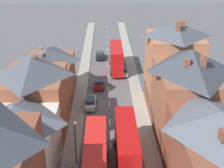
# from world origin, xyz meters

# --- Properties ---
(pavement_left) EXTENTS (2.20, 104.00, 0.14)m
(pavement_left) POSITION_xyz_m (-5.10, 38.00, 0.07)
(pavement_left) COLOR gray
(pavement_left) RESTS_ON ground
(pavement_right) EXTENTS (2.20, 104.00, 0.14)m
(pavement_right) POSITION_xyz_m (5.10, 38.00, 0.07)
(pavement_right) COLOR gray
(pavement_right) RESTS_ON ground
(centre_line_dashes) EXTENTS (0.14, 97.80, 0.01)m
(centre_line_dashes) POSITION_xyz_m (0.00, 36.00, 0.01)
(centre_line_dashes) COLOR silver
(centre_line_dashes) RESTS_ON ground
(terrace_row_left) EXTENTS (8.00, 50.59, 14.06)m
(terrace_row_left) POSITION_xyz_m (-10.18, 11.09, 5.57)
(terrace_row_left) COLOR silver
(terrace_row_left) RESTS_ON ground
(terrace_row_right) EXTENTS (8.00, 47.90, 14.40)m
(terrace_row_right) POSITION_xyz_m (10.19, 10.69, 6.11)
(terrace_row_right) COLOR #ADB2B7
(terrace_row_right) RESTS_ON ground
(double_decker_bus_lead) EXTENTS (2.74, 10.80, 5.30)m
(double_decker_bus_lead) POSITION_xyz_m (1.79, 45.52, 2.82)
(double_decker_bus_lead) COLOR red
(double_decker_bus_lead) RESTS_ON ground
(double_decker_bus_mid_street) EXTENTS (2.74, 10.80, 5.30)m
(double_decker_bus_mid_street) POSITION_xyz_m (-1.81, 11.51, 2.82)
(double_decker_bus_mid_street) COLOR red
(double_decker_bus_mid_street) RESTS_ON ground
(double_decker_bus_far_approaching) EXTENTS (2.74, 10.80, 5.30)m
(double_decker_bus_far_approaching) POSITION_xyz_m (1.79, 13.93, 2.82)
(double_decker_bus_far_approaching) COLOR #B70F0F
(double_decker_bus_far_approaching) RESTS_ON ground
(car_near_silver) EXTENTS (1.90, 4.42, 1.62)m
(car_near_silver) POSITION_xyz_m (3.10, 42.82, 0.82)
(car_near_silver) COLOR #B7BABF
(car_near_silver) RESTS_ON ground
(car_parked_left_a) EXTENTS (1.90, 3.98, 1.70)m
(car_parked_left_a) POSITION_xyz_m (-1.80, 36.44, 0.85)
(car_parked_left_a) COLOR maroon
(car_parked_left_a) RESTS_ON ground
(car_mid_black) EXTENTS (1.90, 4.54, 1.62)m
(car_mid_black) POSITION_xyz_m (-3.10, 28.96, 0.82)
(car_mid_black) COLOR silver
(car_mid_black) RESTS_ON ground
(car_parked_left_b) EXTENTS (1.90, 4.50, 1.70)m
(car_parked_left_b) POSITION_xyz_m (-1.80, 52.95, 0.86)
(car_parked_left_b) COLOR black
(car_parked_left_b) RESTS_ON ground
(street_lamp) EXTENTS (0.20, 1.12, 5.50)m
(street_lamp) POSITION_xyz_m (-4.25, 14.18, 3.24)
(street_lamp) COLOR black
(street_lamp) RESTS_ON ground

